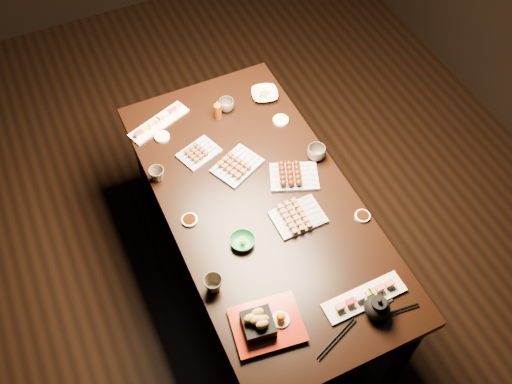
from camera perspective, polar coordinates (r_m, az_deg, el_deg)
ground at (r=3.59m, az=-0.16°, el=-3.54°), size 5.00×5.00×0.00m
dining_table at (r=3.10m, az=0.39°, el=-4.97°), size 0.95×1.82×0.75m
sushi_platter_near at (r=2.55m, az=10.82°, el=-10.17°), size 0.38×0.11×0.05m
sushi_platter_far at (r=3.13m, az=-9.73°, el=7.03°), size 0.37×0.22×0.04m
yakitori_plate_center at (r=2.89m, az=-1.91°, el=2.90°), size 0.29×0.25×0.06m
yakitori_plate_right at (r=2.71m, az=4.25°, el=-2.26°), size 0.24×0.18×0.06m
yakitori_plate_left at (r=2.96m, az=-5.75°, el=4.12°), size 0.24×0.21×0.05m
tsukune_plate at (r=2.85m, az=3.84°, el=1.82°), size 0.29×0.25×0.06m
edamame_bowl_green at (r=2.64m, az=-1.37°, el=-4.99°), size 0.13×0.13×0.04m
edamame_bowl_cream at (r=3.23m, az=0.87°, el=9.71°), size 0.18×0.18×0.04m
tempura_tray at (r=2.42m, az=1.13°, el=-12.77°), size 0.33×0.28×0.11m
teacup_near_left at (r=2.52m, az=-4.29°, el=-9.16°), size 0.10×0.10×0.08m
teacup_mid_right at (r=2.94m, az=6.06°, el=3.93°), size 0.10×0.10×0.08m
teacup_far_left at (r=2.88m, az=-9.86°, el=1.74°), size 0.10×0.10×0.07m
teacup_far_right at (r=3.16m, az=-2.98°, el=8.66°), size 0.10×0.10×0.07m
teapot at (r=2.50m, az=12.07°, el=-11.12°), size 0.14×0.14×0.11m
condiment_bottle at (r=3.10m, az=-3.85°, el=8.24°), size 0.04×0.04×0.13m
sauce_dish_west at (r=2.73m, az=-6.66°, el=-2.79°), size 0.10×0.10×0.01m
sauce_dish_east at (r=3.11m, az=2.49°, el=7.18°), size 0.09×0.09×0.02m
sauce_dish_se at (r=2.77m, az=10.60°, el=-2.38°), size 0.08×0.08×0.01m
sauce_dish_nw at (r=3.07m, az=-9.36°, el=5.46°), size 0.11×0.11×0.01m
chopsticks_near at (r=2.47m, az=8.08°, el=-14.34°), size 0.23×0.11×0.01m
chopsticks_se at (r=2.56m, az=13.76°, el=-11.58°), size 0.22×0.05×0.01m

